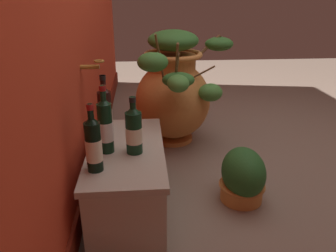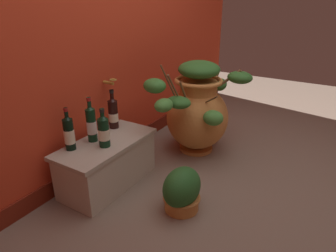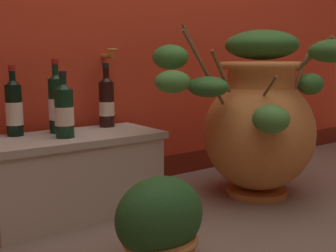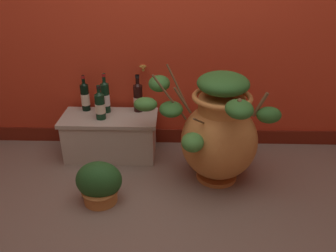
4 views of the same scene
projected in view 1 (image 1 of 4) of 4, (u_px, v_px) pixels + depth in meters
name	position (u px, v px, depth m)	size (l,w,h in m)	color
ground_plane	(259.00, 162.00, 2.25)	(7.00, 7.00, 0.00)	#7A6656
terracotta_urn	(174.00, 91.00, 2.44)	(1.01, 0.72, 0.85)	#CC7F3D
stone_ledge	(128.00, 176.00, 1.72)	(0.77, 0.37, 0.36)	beige
wine_bottle_left	(105.00, 108.00, 1.81)	(0.08, 0.08, 0.31)	black
wine_bottle_middle	(105.00, 125.00, 1.56)	(0.07, 0.07, 0.33)	black
wine_bottle_right	(93.00, 144.00, 1.40)	(0.07, 0.07, 0.30)	black
wine_bottle_back	(134.00, 129.00, 1.56)	(0.08, 0.08, 0.28)	black
potted_shrub	(243.00, 177.00, 1.81)	(0.31, 0.25, 0.31)	#CC7F3D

